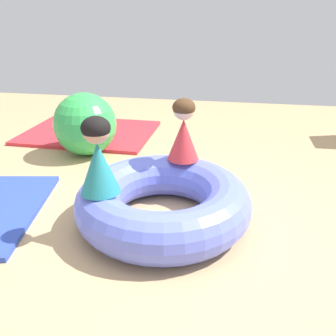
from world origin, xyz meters
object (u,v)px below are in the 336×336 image
object	(u,v)px
child_in_red	(183,130)
exercise_ball_large	(85,124)
child_in_teal	(98,157)
inflatable_cushion	(163,202)
play_ball_orange	(64,117)
play_ball_teal	(94,139)

from	to	relation	value
child_in_red	exercise_ball_large	bearing A→B (deg)	-106.45
child_in_red	child_in_teal	world-z (taller)	child_in_teal
inflatable_cushion	play_ball_orange	distance (m)	2.97
inflatable_cushion	play_ball_orange	xyz separation A→B (m)	(-1.87, 2.31, -0.08)
play_ball_orange	child_in_red	bearing A→B (deg)	-43.71
child_in_teal	inflatable_cushion	bearing A→B (deg)	39.60
inflatable_cushion	exercise_ball_large	bearing A→B (deg)	131.46
child_in_red	play_ball_teal	distance (m)	1.66
inflatable_cushion	play_ball_teal	world-z (taller)	inflatable_cushion
child_in_red	play_ball_orange	size ratio (longest dim) A/B	5.30
child_in_red	play_ball_teal	world-z (taller)	child_in_red
play_ball_teal	play_ball_orange	xyz separation A→B (m)	(-0.76, 0.83, 0.00)
child_in_red	child_in_teal	size ratio (longest dim) A/B	0.96
child_in_red	inflatable_cushion	bearing A→B (deg)	7.24
child_in_teal	play_ball_teal	bearing A→B (deg)	120.74
play_ball_teal	exercise_ball_large	bearing A→B (deg)	-85.33
child_in_red	child_in_teal	distance (m)	0.82
play_ball_orange	exercise_ball_large	world-z (taller)	exercise_ball_large
inflatable_cushion	child_in_red	distance (m)	0.61
inflatable_cushion	exercise_ball_large	distance (m)	1.66
child_in_teal	exercise_ball_large	xyz separation A→B (m)	(-0.71, 1.47, -0.26)
inflatable_cushion	exercise_ball_large	world-z (taller)	exercise_ball_large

